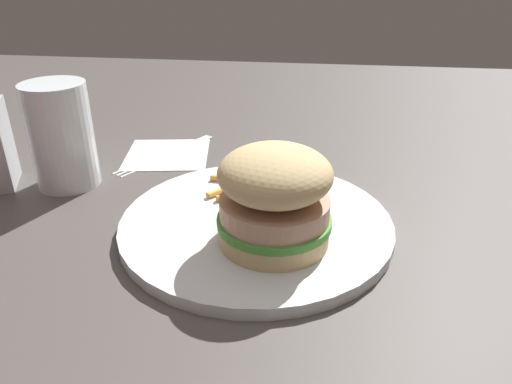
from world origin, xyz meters
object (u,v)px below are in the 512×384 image
(sandwich, at_px, (275,196))
(fork, at_px, (166,153))
(plate, at_px, (256,224))
(drink_glass, at_px, (63,142))
(napkin, at_px, (167,154))
(fries_pile, at_px, (251,187))

(sandwich, bearing_deg, fork, 128.19)
(fork, bearing_deg, sandwich, -51.81)
(plate, height_order, fork, plate)
(plate, relative_size, fork, 1.72)
(sandwich, xyz_separation_m, drink_glass, (-0.26, 0.11, -0.00))
(fork, relative_size, drink_glass, 1.29)
(plate, bearing_deg, sandwich, -60.31)
(napkin, distance_m, drink_glass, 0.15)
(drink_glass, bearing_deg, fork, 48.29)
(sandwich, xyz_separation_m, fork, (-0.17, 0.21, -0.05))
(sandwich, height_order, fries_pile, sandwich)
(plate, distance_m, fork, 0.23)
(plate, height_order, sandwich, sandwich)
(napkin, bearing_deg, drink_glass, -131.58)
(fries_pile, height_order, drink_glass, drink_glass)
(fries_pile, distance_m, drink_glass, 0.23)
(fries_pile, height_order, napkin, fries_pile)
(drink_glass, bearing_deg, sandwich, -23.76)
(fries_pile, bearing_deg, napkin, 138.44)
(fork, xyz_separation_m, drink_glass, (-0.09, -0.10, 0.05))
(sandwich, bearing_deg, plate, 119.69)
(napkin, distance_m, fork, 0.00)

